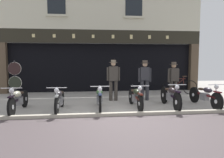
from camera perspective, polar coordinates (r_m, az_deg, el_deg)
The scene contains 14 objects.
ground at distance 5.90m, azimuth 2.35°, elevation -12.64°, with size 22.72×22.00×0.18m.
shop_facade at distance 13.57m, azimuth -3.00°, elevation 4.98°, with size 11.02×4.42×6.24m.
motorcycle_far_left at distance 7.96m, azimuth -23.36°, elevation -4.99°, with size 0.62×2.02×0.91m.
motorcycle_left at distance 7.63m, azimuth -13.63°, elevation -5.17°, with size 0.62×1.94×0.90m.
motorcycle_center_left at distance 7.65m, azimuth -3.32°, elevation -4.94°, with size 0.62×1.94×0.91m.
motorcycle_center at distance 7.92m, azimuth 6.21°, elevation -4.68°, with size 0.62×1.99×0.90m.
motorcycle_center_right at distance 8.22m, azimuth 15.07°, elevation -4.27°, with size 0.62×2.12×0.93m.
motorcycle_right at distance 8.86m, azimuth 23.24°, elevation -3.94°, with size 0.62×2.07×0.92m.
salesman_left at distance 9.22m, azimuth 0.36°, elevation 0.25°, with size 0.56×0.34×1.74m.
shopkeeper_center at distance 9.40m, azimuth 8.60°, elevation 0.25°, with size 0.56×0.36×1.72m.
salesman_right at distance 9.82m, azimuth 15.83°, elevation 0.04°, with size 0.55×0.34×1.65m.
tyre_sign_pole at distance 10.55m, azimuth -24.15°, elevation 0.70°, with size 0.57×0.06×1.71m.
advert_board_near at distance 12.44m, azimuth 9.78°, elevation 4.75°, with size 0.78×0.03×1.05m.
leaning_bicycle at distance 11.52m, azimuth 17.35°, elevation -1.91°, with size 1.76×0.50×0.95m.
Camera 1 is at (-0.90, -6.53, 1.78)m, focal length 34.82 mm.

